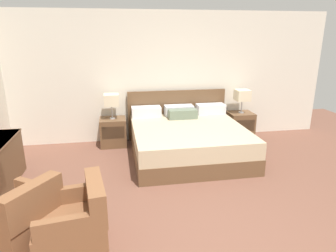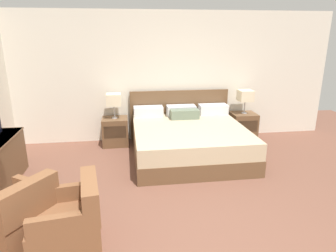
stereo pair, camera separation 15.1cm
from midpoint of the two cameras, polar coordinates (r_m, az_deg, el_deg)
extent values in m
plane|color=brown|center=(3.49, 6.48, -21.37)|extent=(10.50, 10.50, 0.00)
cube|color=silver|center=(6.25, -2.28, 9.27)|extent=(7.19, 0.06, 2.62)
cube|color=brown|center=(5.52, 3.09, -4.42)|extent=(1.99, 2.04, 0.28)
cube|color=#C6B28E|center=(5.42, 3.14, -1.65)|extent=(1.97, 2.02, 0.28)
cube|color=brown|center=(6.37, 1.04, 2.19)|extent=(2.07, 0.05, 1.04)
cube|color=silver|center=(6.06, -4.88, 2.73)|extent=(0.58, 0.28, 0.20)
cube|color=silver|center=(6.15, 1.39, 3.01)|extent=(0.58, 0.28, 0.20)
cube|color=silver|center=(6.31, 7.41, 3.24)|extent=(0.58, 0.28, 0.20)
cube|color=slate|center=(5.90, 2.10, 2.29)|extent=(0.56, 0.22, 0.18)
cube|color=brown|center=(6.12, -11.08, -1.14)|extent=(0.51, 0.46, 0.56)
cube|color=#473120|center=(5.89, -11.13, -1.29)|extent=(0.43, 0.01, 0.25)
cube|color=brown|center=(6.62, 12.95, 0.14)|extent=(0.51, 0.46, 0.56)
cube|color=#473120|center=(6.41, 13.74, 0.04)|extent=(0.43, 0.01, 0.25)
cylinder|color=#B7B7BC|center=(6.03, -11.23, 1.46)|extent=(0.11, 0.11, 0.02)
cylinder|color=#B7B7BC|center=(6.00, -11.31, 2.69)|extent=(0.02, 0.02, 0.25)
cube|color=beige|center=(5.95, -11.44, 4.91)|extent=(0.28, 0.28, 0.23)
cylinder|color=#B7B7BC|center=(6.54, 13.12, 2.56)|extent=(0.11, 0.11, 0.02)
cylinder|color=#B7B7BC|center=(6.51, 13.20, 3.70)|extent=(0.02, 0.02, 0.25)
cube|color=beige|center=(6.46, 13.34, 5.74)|extent=(0.28, 0.28, 0.23)
cube|color=brown|center=(3.74, -27.64, -16.74)|extent=(0.95, 0.95, 0.40)
cube|color=brown|center=(3.36, -25.63, -12.86)|extent=(0.52, 0.65, 0.36)
cube|color=brown|center=(3.75, -24.70, -11.09)|extent=(0.57, 0.43, 0.18)
cube|color=brown|center=(3.44, -19.20, -18.80)|extent=(0.77, 0.77, 0.40)
cube|color=brown|center=(3.23, -14.98, -12.89)|extent=(0.25, 0.70, 0.36)
cube|color=brown|center=(3.03, -19.80, -17.54)|extent=(0.63, 0.18, 0.18)
cube|color=brown|center=(3.54, -19.64, -12.21)|extent=(0.63, 0.18, 0.18)
camera|label=1|loc=(0.08, -90.90, -0.28)|focal=32.00mm
camera|label=2|loc=(0.08, 89.10, 0.28)|focal=32.00mm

